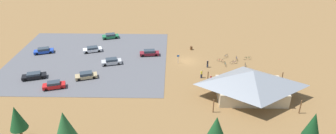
{
  "coord_description": "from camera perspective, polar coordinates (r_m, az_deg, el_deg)",
  "views": [
    {
      "loc": [
        3.15,
        63.75,
        31.71
      ],
      "look_at": [
        4.33,
        5.31,
        1.2
      ],
      "focal_mm": 32.49,
      "sensor_mm": 36.0,
      "label": 1
    }
  ],
  "objects": [
    {
      "name": "visitor_near_lot",
      "position": [
        62.44,
        8.03,
        -2.25
      ],
      "size": [
        0.4,
        0.38,
        1.8
      ],
      "color": "#2D3347",
      "rests_on": "ground"
    },
    {
      "name": "trash_bin",
      "position": [
        77.14,
        4.39,
        3.57
      ],
      "size": [
        0.6,
        0.6,
        0.9
      ],
      "primitive_type": "cylinder",
      "color": "brown",
      "rests_on": "ground"
    },
    {
      "name": "car_white_by_curb",
      "position": [
        77.91,
        -14.0,
        3.25
      ],
      "size": [
        4.87,
        3.16,
        1.29
      ],
      "color": "white",
      "rests_on": "parking_lot_asphalt"
    },
    {
      "name": "visitor_by_pavilion",
      "position": [
        64.1,
        6.3,
        -1.27
      ],
      "size": [
        0.39,
        0.36,
        1.84
      ],
      "color": "#2D3347",
      "rests_on": "ground"
    },
    {
      "name": "car_blue_front_row",
      "position": [
        80.85,
        -22.29,
        2.87
      ],
      "size": [
        4.9,
        3.11,
        1.35
      ],
      "color": "#1E42B2",
      "rests_on": "parking_lot_asphalt"
    },
    {
      "name": "bicycle_white_front_row",
      "position": [
        74.04,
        10.81,
        2.0
      ],
      "size": [
        1.21,
        1.23,
        0.82
      ],
      "color": "black",
      "rests_on": "ground"
    },
    {
      "name": "visitor_crossing_yard",
      "position": [
        68.59,
        7.43,
        0.64
      ],
      "size": [
        0.39,
        0.4,
        1.76
      ],
      "color": "#2D3347",
      "rests_on": "ground"
    },
    {
      "name": "bicycle_teal_yard_center",
      "position": [
        70.22,
        10.68,
        0.56
      ],
      "size": [
        0.48,
        1.68,
        0.83
      ],
      "color": "black",
      "rests_on": "ground"
    },
    {
      "name": "parking_lot_asphalt",
      "position": [
        74.52,
        -14.64,
        1.45
      ],
      "size": [
        36.71,
        32.9,
        0.05
      ],
      "primitive_type": "cube",
      "color": "#56565B",
      "rests_on": "ground"
    },
    {
      "name": "pine_midwest",
      "position": [
        42.56,
        9.01,
        -11.62
      ],
      "size": [
        3.26,
        3.26,
        7.25
      ],
      "color": "brown",
      "rests_on": "ground"
    },
    {
      "name": "bicycle_silver_back_row",
      "position": [
        70.57,
        14.32,
        0.29
      ],
      "size": [
        0.48,
        1.79,
        0.82
      ],
      "color": "black",
      "rests_on": "ground"
    },
    {
      "name": "car_black_inner_stall",
      "position": [
        69.45,
        -23.84,
        -1.5
      ],
      "size": [
        5.09,
        3.16,
        1.31
      ],
      "color": "black",
      "rests_on": "parking_lot_asphalt"
    },
    {
      "name": "pine_far_east",
      "position": [
        50.88,
        -26.54,
        -8.55
      ],
      "size": [
        2.63,
        2.63,
        6.19
      ],
      "color": "brown",
      "rests_on": "ground"
    },
    {
      "name": "car_red_far_end",
      "position": [
        64.25,
        -20.61,
        -3.18
      ],
      "size": [
        4.6,
        2.86,
        1.44
      ],
      "color": "red",
      "rests_on": "parking_lot_asphalt"
    },
    {
      "name": "ground",
      "position": [
        71.27,
        3.57,
        1.09
      ],
      "size": [
        160.0,
        160.0,
        0.0
      ],
      "primitive_type": "plane",
      "color": "olive",
      "rests_on": "ground"
    },
    {
      "name": "bicycle_purple_yard_right",
      "position": [
        71.38,
        12.22,
        0.87
      ],
      "size": [
        1.75,
        0.65,
        0.87
      ],
      "color": "black",
      "rests_on": "ground"
    },
    {
      "name": "bicycle_blue_by_bin",
      "position": [
        73.52,
        12.75,
        1.59
      ],
      "size": [
        0.48,
        1.64,
        0.78
      ],
      "color": "black",
      "rests_on": "ground"
    },
    {
      "name": "lot_sign",
      "position": [
        69.56,
        1.91,
        1.73
      ],
      "size": [
        0.56,
        0.08,
        2.2
      ],
      "color": "#99999E",
      "rests_on": "ground"
    },
    {
      "name": "bicycle_red_near_sign",
      "position": [
        71.76,
        9.8,
        1.24
      ],
      "size": [
        1.57,
        0.87,
        0.81
      ],
      "color": "black",
      "rests_on": "ground"
    },
    {
      "name": "car_maroon_end_stall",
      "position": [
        73.71,
        -3.51,
        2.68
      ],
      "size": [
        4.81,
        2.21,
        1.42
      ],
      "color": "maroon",
      "rests_on": "parking_lot_asphalt"
    },
    {
      "name": "bicycle_green_mid_cluster",
      "position": [
        74.08,
        14.73,
        1.59
      ],
      "size": [
        1.83,
        0.48,
        0.87
      ],
      "color": "black",
      "rests_on": "ground"
    },
    {
      "name": "bike_pavilion",
      "position": [
        58.34,
        15.42,
        -2.79
      ],
      "size": [
        15.43,
        10.56,
        5.63
      ],
      "color": "#C6B28E",
      "rests_on": "ground"
    },
    {
      "name": "car_green_near_entry",
      "position": [
        85.2,
        -10.75,
        5.73
      ],
      "size": [
        4.74,
        3.0,
        1.33
      ],
      "color": "#1E6B3D",
      "rests_on": "parking_lot_asphalt"
    },
    {
      "name": "pine_west",
      "position": [
        48.14,
        25.56,
        -9.85
      ],
      "size": [
        2.5,
        2.5,
        6.71
      ],
      "color": "brown",
      "rests_on": "ground"
    },
    {
      "name": "car_tan_back_corner",
      "position": [
        65.89,
        -15.1,
        -1.52
      ],
      "size": [
        4.81,
        3.07,
        1.37
      ],
      "color": "tan",
      "rests_on": "parking_lot_asphalt"
    },
    {
      "name": "car_silver_mid_lot",
      "position": [
        70.59,
        -10.56,
        1.05
      ],
      "size": [
        4.8,
        2.92,
        1.39
      ],
      "color": "#BCBCC1",
      "rests_on": "parking_lot_asphalt"
    },
    {
      "name": "pine_mideast",
      "position": [
        44.44,
        -18.69,
        -10.99
      ],
      "size": [
        3.94,
        3.94,
        7.91
      ],
      "color": "brown",
      "rests_on": "ground"
    }
  ]
}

